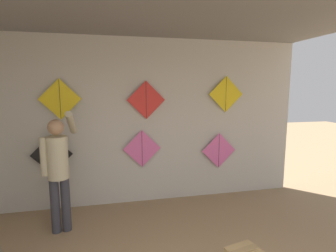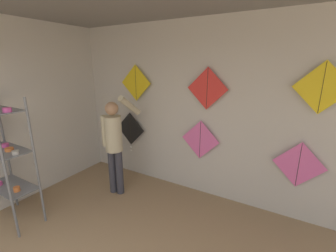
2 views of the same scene
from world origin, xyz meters
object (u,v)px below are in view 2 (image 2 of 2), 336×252
Objects in this scene: kite_3 at (136,83)px; shelf_rack at (4,150)px; shopkeeper at (114,140)px; kite_2 at (299,165)px; kite_4 at (207,89)px; kite_5 at (322,88)px; kite_1 at (200,140)px; kite_0 at (131,130)px.

shelf_rack is at bearing -109.57° from kite_3.
shopkeeper reaches higher than kite_2.
kite_5 reaches higher than kite_4.
shelf_rack is 2.74× the size of kite_1.
kite_3 is at bearing 180.00° from kite_2.
kite_5 is (1.50, 0.00, 0.91)m from kite_1.
shelf_rack is 2.74× the size of kite_4.
kite_0 is 0.91m from kite_3.
shopkeeper is 2.70m from kite_2.
kite_2 is 1.61m from kite_4.
kite_2 is (2.61, 0.68, -0.09)m from shopkeeper.
shelf_rack is 1.05× the size of shopkeeper.
shelf_rack is 2.26× the size of kite_0.
kite_1 is at bearing 0.02° from kite_0.
kite_0 is 3.09m from kite_5.
kite_0 is at bearing 75.07° from shelf_rack.
kite_3 is at bearing 180.00° from kite_5.
kite_5 is at bearing 29.27° from shelf_rack.
kite_4 is at bearing 0.00° from kite_3.
shopkeeper reaches higher than kite_1.
shelf_rack is 2.74× the size of kite_5.
kite_4 reaches higher than kite_0.
kite_3 is 1.00× the size of kite_4.
kite_1 is 1.76m from kite_5.
kite_4 is at bearing 16.53° from shopkeeper.
kite_1 is at bearing 180.00° from kite_5.
kite_1 is 1.00× the size of kite_5.
shelf_rack is 2.74× the size of kite_3.
shopkeeper is 2.16× the size of kite_0.
kite_3 reaches higher than shelf_rack.
kite_4 is (2.03, 1.93, 0.73)m from shelf_rack.
kite_3 reaches higher than kite_1.
kite_5 reaches higher than kite_3.
kite_1 is 1.00× the size of kite_4.
shelf_rack is at bearing -131.25° from shopkeeper.
shelf_rack is at bearing -150.73° from kite_5.
kite_0 is (0.52, 1.93, -0.14)m from shelf_rack.
shopkeeper is at bearing -72.06° from kite_0.
kite_5 is (0.10, 0.00, 1.02)m from kite_2.
kite_4 is (1.34, 0.00, -0.03)m from kite_3.
shelf_rack is 2.90m from kite_4.
shelf_rack is 2.74× the size of kite_2.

